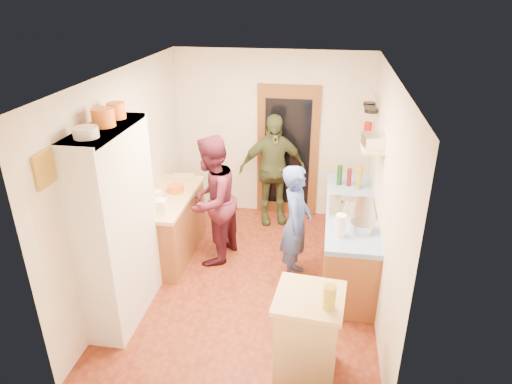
% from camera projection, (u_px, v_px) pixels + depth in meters
% --- Properties ---
extents(floor, '(3.00, 4.00, 0.02)m').
position_uv_depth(floor, '(251.00, 281.00, 5.84)').
color(floor, maroon).
rests_on(floor, ground).
extents(ceiling, '(3.00, 4.00, 0.02)m').
position_uv_depth(ceiling, '(250.00, 73.00, 4.74)').
color(ceiling, silver).
rests_on(ceiling, ground).
extents(wall_back, '(3.00, 0.02, 2.60)m').
position_uv_depth(wall_back, '(272.00, 135.00, 7.09)').
color(wall_back, silver).
rests_on(wall_back, ground).
extents(wall_front, '(3.00, 0.02, 2.60)m').
position_uv_depth(wall_front, '(207.00, 294.00, 3.49)').
color(wall_front, silver).
rests_on(wall_front, ground).
extents(wall_left, '(0.02, 4.00, 2.60)m').
position_uv_depth(wall_left, '(127.00, 179.00, 5.51)').
color(wall_left, silver).
rests_on(wall_left, ground).
extents(wall_right, '(0.02, 4.00, 2.60)m').
position_uv_depth(wall_right, '(384.00, 196.00, 5.08)').
color(wall_right, silver).
rests_on(wall_right, ground).
extents(door_frame, '(0.95, 0.06, 2.10)m').
position_uv_depth(door_frame, '(287.00, 152.00, 7.13)').
color(door_frame, brown).
rests_on(door_frame, ground).
extents(door_glass, '(0.70, 0.02, 1.70)m').
position_uv_depth(door_glass, '(287.00, 153.00, 7.10)').
color(door_glass, black).
rests_on(door_glass, door_frame).
extents(hutch_body, '(0.40, 1.20, 2.20)m').
position_uv_depth(hutch_body, '(118.00, 227.00, 4.84)').
color(hutch_body, silver).
rests_on(hutch_body, ground).
extents(hutch_top_shelf, '(0.40, 1.14, 0.04)m').
position_uv_depth(hutch_top_shelf, '(103.00, 129.00, 4.39)').
color(hutch_top_shelf, silver).
rests_on(hutch_top_shelf, hutch_body).
extents(plate_stack, '(0.23, 0.23, 0.09)m').
position_uv_depth(plate_stack, '(86.00, 132.00, 4.07)').
color(plate_stack, white).
rests_on(plate_stack, hutch_top_shelf).
extents(orange_pot_a, '(0.22, 0.22, 0.18)m').
position_uv_depth(orange_pot_a, '(103.00, 117.00, 4.37)').
color(orange_pot_a, orange).
rests_on(orange_pot_a, hutch_top_shelf).
extents(orange_pot_b, '(0.18, 0.18, 0.16)m').
position_uv_depth(orange_pot_b, '(116.00, 110.00, 4.63)').
color(orange_pot_b, orange).
rests_on(orange_pot_b, hutch_top_shelf).
extents(left_counter_base, '(0.60, 1.40, 0.85)m').
position_uv_depth(left_counter_base, '(170.00, 227.00, 6.23)').
color(left_counter_base, brown).
rests_on(left_counter_base, ground).
extents(left_counter_top, '(0.64, 1.44, 0.05)m').
position_uv_depth(left_counter_top, '(167.00, 197.00, 6.04)').
color(left_counter_top, '#D5BA83').
rests_on(left_counter_top, left_counter_base).
extents(toaster, '(0.24, 0.17, 0.17)m').
position_uv_depth(toaster, '(157.00, 206.00, 5.55)').
color(toaster, white).
rests_on(toaster, left_counter_top).
extents(kettle, '(0.17, 0.17, 0.16)m').
position_uv_depth(kettle, '(157.00, 197.00, 5.80)').
color(kettle, white).
rests_on(kettle, left_counter_top).
extents(orange_bowl, '(0.22, 0.22, 0.10)m').
position_uv_depth(orange_bowl, '(176.00, 188.00, 6.12)').
color(orange_bowl, orange).
rests_on(orange_bowl, left_counter_top).
extents(chopping_board, '(0.31, 0.23, 0.02)m').
position_uv_depth(chopping_board, '(183.00, 177.00, 6.58)').
color(chopping_board, '#D5BA83').
rests_on(chopping_board, left_counter_top).
extents(right_counter_base, '(0.60, 2.20, 0.84)m').
position_uv_depth(right_counter_base, '(348.00, 239.00, 5.94)').
color(right_counter_base, brown).
rests_on(right_counter_base, ground).
extents(right_counter_top, '(0.62, 2.22, 0.06)m').
position_uv_depth(right_counter_top, '(351.00, 209.00, 5.75)').
color(right_counter_top, '#124EB7').
rests_on(right_counter_top, right_counter_base).
extents(hob, '(0.55, 0.58, 0.04)m').
position_uv_depth(hob, '(352.00, 207.00, 5.68)').
color(hob, silver).
rests_on(hob, right_counter_top).
extents(pot_on_hob, '(0.18, 0.18, 0.12)m').
position_uv_depth(pot_on_hob, '(348.00, 203.00, 5.60)').
color(pot_on_hob, silver).
rests_on(pot_on_hob, hob).
extents(bottle_a, '(0.08, 0.08, 0.29)m').
position_uv_depth(bottle_a, '(340.00, 175.00, 6.31)').
color(bottle_a, '#143F14').
rests_on(bottle_a, right_counter_top).
extents(bottle_b, '(0.08, 0.08, 0.26)m').
position_uv_depth(bottle_b, '(349.00, 177.00, 6.27)').
color(bottle_b, '#591419').
rests_on(bottle_b, right_counter_top).
extents(bottle_c, '(0.09, 0.09, 0.32)m').
position_uv_depth(bottle_c, '(359.00, 178.00, 6.17)').
color(bottle_c, olive).
rests_on(bottle_c, right_counter_top).
extents(paper_towel, '(0.14, 0.14, 0.26)m').
position_uv_depth(paper_towel, '(341.00, 225.00, 5.02)').
color(paper_towel, white).
rests_on(paper_towel, right_counter_top).
extents(mixing_bowl, '(0.35, 0.35, 0.11)m').
position_uv_depth(mixing_bowl, '(362.00, 226.00, 5.16)').
color(mixing_bowl, silver).
rests_on(mixing_bowl, right_counter_top).
extents(island_base, '(0.60, 0.60, 0.86)m').
position_uv_depth(island_base, '(307.00, 337.00, 4.29)').
color(island_base, '#D5BA83').
rests_on(island_base, ground).
extents(island_top, '(0.67, 0.67, 0.05)m').
position_uv_depth(island_top, '(310.00, 298.00, 4.10)').
color(island_top, '#D5BA83').
rests_on(island_top, island_base).
extents(cutting_board, '(0.37, 0.31, 0.02)m').
position_uv_depth(cutting_board, '(305.00, 293.00, 4.15)').
color(cutting_board, white).
rests_on(cutting_board, island_top).
extents(oil_jar, '(0.12, 0.12, 0.22)m').
position_uv_depth(oil_jar, '(329.00, 297.00, 3.89)').
color(oil_jar, '#AD9E2D').
rests_on(oil_jar, island_top).
extents(pan_rail, '(0.02, 0.65, 0.02)m').
position_uv_depth(pan_rail, '(376.00, 98.00, 6.14)').
color(pan_rail, silver).
rests_on(pan_rail, wall_right).
extents(pan_hang_a, '(0.18, 0.18, 0.05)m').
position_uv_depth(pan_hang_a, '(371.00, 111.00, 6.04)').
color(pan_hang_a, black).
rests_on(pan_hang_a, pan_rail).
extents(pan_hang_b, '(0.16, 0.16, 0.05)m').
position_uv_depth(pan_hang_b, '(370.00, 108.00, 6.23)').
color(pan_hang_b, black).
rests_on(pan_hang_b, pan_rail).
extents(pan_hang_c, '(0.17, 0.17, 0.05)m').
position_uv_depth(pan_hang_c, '(369.00, 104.00, 6.41)').
color(pan_hang_c, black).
rests_on(pan_hang_c, pan_rail).
extents(wall_shelf, '(0.26, 0.42, 0.03)m').
position_uv_depth(wall_shelf, '(372.00, 148.00, 5.33)').
color(wall_shelf, '#D5BA83').
rests_on(wall_shelf, wall_right).
extents(radio, '(0.26, 0.33, 0.15)m').
position_uv_depth(radio, '(373.00, 141.00, 5.29)').
color(radio, silver).
rests_on(radio, wall_shelf).
extents(ext_bracket, '(0.06, 0.10, 0.04)m').
position_uv_depth(ext_bracket, '(371.00, 137.00, 6.54)').
color(ext_bracket, black).
rests_on(ext_bracket, wall_right).
extents(fire_extinguisher, '(0.11, 0.11, 0.32)m').
position_uv_depth(fire_extinguisher, '(367.00, 133.00, 6.53)').
color(fire_extinguisher, red).
rests_on(fire_extinguisher, wall_right).
extents(picture_frame, '(0.03, 0.25, 0.30)m').
position_uv_depth(picture_frame, '(44.00, 169.00, 3.80)').
color(picture_frame, gold).
rests_on(picture_frame, wall_left).
extents(person_hob, '(0.40, 0.58, 1.53)m').
position_uv_depth(person_hob, '(298.00, 225.00, 5.59)').
color(person_hob, '#3650A1').
rests_on(person_hob, ground).
extents(person_left, '(0.84, 0.98, 1.75)m').
position_uv_depth(person_left, '(215.00, 200.00, 5.97)').
color(person_left, '#491728').
rests_on(person_left, ground).
extents(person_back, '(1.10, 0.71, 1.74)m').
position_uv_depth(person_back, '(273.00, 170.00, 6.94)').
color(person_back, '#384226').
rests_on(person_back, ground).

